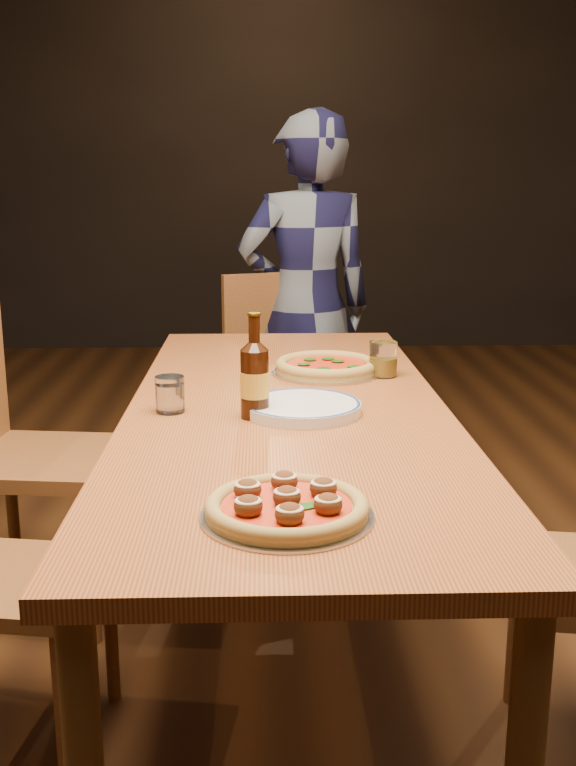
{
  "coord_description": "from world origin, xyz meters",
  "views": [
    {
      "loc": [
        -0.06,
        -2.07,
        1.32
      ],
      "look_at": [
        0.0,
        -0.05,
        0.82
      ],
      "focal_mm": 40.0,
      "sensor_mm": 36.0,
      "label": 1
    }
  ],
  "objects_px": {
    "chair_main_sw": "(43,457)",
    "pizza_meatball": "(287,506)",
    "beer_bottle": "(255,381)",
    "water_glass": "(170,394)",
    "chair_main_nw": "(14,579)",
    "pizza_margherita": "(326,366)",
    "diner": "(307,309)",
    "table_main": "(287,432)",
    "amber_glass": "(383,359)",
    "plate_stack": "(303,408)",
    "chair_end": "(297,392)"
  },
  "relations": [
    {
      "from": "chair_main_sw",
      "to": "pizza_meatball",
      "type": "relative_size",
      "value": 3.3
    },
    {
      "from": "beer_bottle",
      "to": "water_glass",
      "type": "bearing_deg",
      "value": 164.87
    },
    {
      "from": "beer_bottle",
      "to": "water_glass",
      "type": "xyz_separation_m",
      "value": [
        -0.21,
        0.06,
        -0.04
      ]
    },
    {
      "from": "water_glass",
      "to": "chair_main_nw",
      "type": "bearing_deg",
      "value": -149.82
    },
    {
      "from": "chair_main_nw",
      "to": "beer_bottle",
      "type": "distance_m",
      "value": 0.72
    },
    {
      "from": "pizza_margherita",
      "to": "diner",
      "type": "height_order",
      "value": "diner"
    },
    {
      "from": "table_main",
      "to": "beer_bottle",
      "type": "bearing_deg",
      "value": -126.57
    },
    {
      "from": "water_glass",
      "to": "diner",
      "type": "height_order",
      "value": "diner"
    },
    {
      "from": "water_glass",
      "to": "table_main",
      "type": "bearing_deg",
      "value": 10.4
    },
    {
      "from": "pizza_margherita",
      "to": "table_main",
      "type": "bearing_deg",
      "value": -109.55
    },
    {
      "from": "amber_glass",
      "to": "diner",
      "type": "xyz_separation_m",
      "value": [
        -0.16,
        1.06,
        -0.02
      ]
    },
    {
      "from": "chair_main_sw",
      "to": "pizza_meatball",
      "type": "xyz_separation_m",
      "value": [
        0.7,
        -1.11,
        0.28
      ]
    },
    {
      "from": "chair_main_sw",
      "to": "plate_stack",
      "type": "bearing_deg",
      "value": -114.44
    },
    {
      "from": "pizza_meatball",
      "to": "beer_bottle",
      "type": "relative_size",
      "value": 1.2
    },
    {
      "from": "table_main",
      "to": "beer_bottle",
      "type": "relative_size",
      "value": 8.1
    },
    {
      "from": "table_main",
      "to": "chair_main_nw",
      "type": "relative_size",
      "value": 2.43
    },
    {
      "from": "water_glass",
      "to": "pizza_meatball",
      "type": "bearing_deg",
      "value": -68.44
    },
    {
      "from": "chair_main_nw",
      "to": "pizza_meatball",
      "type": "bearing_deg",
      "value": -118.47
    },
    {
      "from": "chair_main_nw",
      "to": "beer_bottle",
      "type": "relative_size",
      "value": 3.33
    },
    {
      "from": "chair_main_nw",
      "to": "plate_stack",
      "type": "relative_size",
      "value": 2.9
    },
    {
      "from": "pizza_margherita",
      "to": "beer_bottle",
      "type": "distance_m",
      "value": 0.51
    },
    {
      "from": "chair_end",
      "to": "diner",
      "type": "relative_size",
      "value": 0.62
    },
    {
      "from": "water_glass",
      "to": "chair_main_sw",
      "type": "bearing_deg",
      "value": 134.97
    },
    {
      "from": "chair_end",
      "to": "pizza_meatball",
      "type": "relative_size",
      "value": 3.29
    },
    {
      "from": "table_main",
      "to": "chair_main_nw",
      "type": "height_order",
      "value": "chair_main_nw"
    },
    {
      "from": "diner",
      "to": "pizza_margherita",
      "type": "bearing_deg",
      "value": 77.42
    },
    {
      "from": "chair_main_sw",
      "to": "diner",
      "type": "height_order",
      "value": "diner"
    },
    {
      "from": "chair_end",
      "to": "water_glass",
      "type": "height_order",
      "value": "chair_end"
    },
    {
      "from": "pizza_margherita",
      "to": "water_glass",
      "type": "xyz_separation_m",
      "value": [
        -0.41,
        -0.41,
        0.02
      ]
    },
    {
      "from": "chair_end",
      "to": "diner",
      "type": "bearing_deg",
      "value": 56.49
    },
    {
      "from": "pizza_margherita",
      "to": "chair_main_sw",
      "type": "bearing_deg",
      "value": 178.0
    },
    {
      "from": "chair_end",
      "to": "pizza_margherita",
      "type": "relative_size",
      "value": 3.04
    },
    {
      "from": "pizza_meatball",
      "to": "diner",
      "type": "xyz_separation_m",
      "value": [
        0.14,
        2.1,
        0.01
      ]
    },
    {
      "from": "chair_end",
      "to": "pizza_margherita",
      "type": "xyz_separation_m",
      "value": [
        0.05,
        -0.81,
        0.28
      ]
    },
    {
      "from": "pizza_margherita",
      "to": "diner",
      "type": "xyz_separation_m",
      "value": [
        -0.0,
        1.02,
        0.01
      ]
    },
    {
      "from": "plate_stack",
      "to": "water_glass",
      "type": "xyz_separation_m",
      "value": [
        -0.32,
        0.02,
        0.03
      ]
    },
    {
      "from": "table_main",
      "to": "pizza_margherita",
      "type": "xyz_separation_m",
      "value": [
        0.13,
        0.35,
        0.09
      ]
    },
    {
      "from": "pizza_meatball",
      "to": "chair_end",
      "type": "bearing_deg",
      "value": 87.06
    },
    {
      "from": "chair_main_sw",
      "to": "amber_glass",
      "type": "height_order",
      "value": "chair_main_sw"
    },
    {
      "from": "chair_main_sw",
      "to": "plate_stack",
      "type": "distance_m",
      "value": 0.93
    },
    {
      "from": "chair_main_sw",
      "to": "beer_bottle",
      "type": "distance_m",
      "value": 0.88
    },
    {
      "from": "water_glass",
      "to": "diner",
      "type": "bearing_deg",
      "value": 73.97
    },
    {
      "from": "table_main",
      "to": "pizza_meatball",
      "type": "bearing_deg",
      "value": -91.85
    },
    {
      "from": "pizza_margherita",
      "to": "diner",
      "type": "bearing_deg",
      "value": 90.26
    },
    {
      "from": "plate_stack",
      "to": "beer_bottle",
      "type": "relative_size",
      "value": 1.15
    },
    {
      "from": "pizza_margherita",
      "to": "amber_glass",
      "type": "height_order",
      "value": "amber_glass"
    },
    {
      "from": "chair_main_nw",
      "to": "plate_stack",
      "type": "xyz_separation_m",
      "value": [
        0.67,
        0.18,
        0.35
      ]
    },
    {
      "from": "table_main",
      "to": "pizza_meatball",
      "type": "distance_m",
      "value": 0.73
    },
    {
      "from": "plate_stack",
      "to": "beer_bottle",
      "type": "distance_m",
      "value": 0.14
    },
    {
      "from": "chair_main_nw",
      "to": "diner",
      "type": "relative_size",
      "value": 0.53
    }
  ]
}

